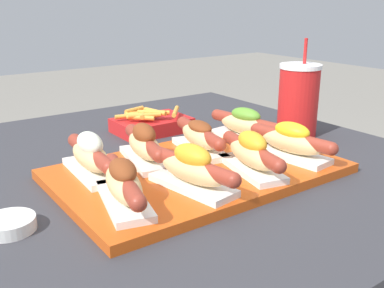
% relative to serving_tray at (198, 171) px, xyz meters
% --- Properties ---
extents(serving_tray, '(0.53, 0.34, 0.02)m').
position_rel_serving_tray_xyz_m(serving_tray, '(0.00, 0.00, 0.00)').
color(serving_tray, '#CC4C14').
rests_on(serving_tray, patio_table).
extents(hot_dog_0, '(0.10, 0.20, 0.07)m').
position_rel_serving_tray_xyz_m(hot_dog_0, '(-0.19, -0.07, 0.04)').
color(hot_dog_0, white).
rests_on(hot_dog_0, serving_tray).
extents(hot_dog_1, '(0.09, 0.20, 0.08)m').
position_rel_serving_tray_xyz_m(hot_dog_1, '(-0.07, -0.08, 0.04)').
color(hot_dog_1, white).
rests_on(hot_dog_1, serving_tray).
extents(hot_dog_2, '(0.09, 0.20, 0.08)m').
position_rel_serving_tray_xyz_m(hot_dog_2, '(0.07, -0.08, 0.04)').
color(hot_dog_2, white).
rests_on(hot_dog_2, serving_tray).
extents(hot_dog_3, '(0.08, 0.20, 0.07)m').
position_rel_serving_tray_xyz_m(hot_dog_3, '(0.18, -0.07, 0.04)').
color(hot_dog_3, white).
rests_on(hot_dog_3, serving_tray).
extents(hot_dog_4, '(0.07, 0.20, 0.08)m').
position_rel_serving_tray_xyz_m(hot_dog_4, '(-0.18, 0.08, 0.04)').
color(hot_dog_4, white).
rests_on(hot_dog_4, serving_tray).
extents(hot_dog_5, '(0.09, 0.20, 0.08)m').
position_rel_serving_tray_xyz_m(hot_dog_5, '(-0.07, 0.08, 0.04)').
color(hot_dog_5, white).
rests_on(hot_dog_5, serving_tray).
extents(hot_dog_6, '(0.09, 0.20, 0.07)m').
position_rel_serving_tray_xyz_m(hot_dog_6, '(0.05, 0.07, 0.04)').
color(hot_dog_6, white).
rests_on(hot_dog_6, serving_tray).
extents(hot_dog_7, '(0.08, 0.20, 0.07)m').
position_rel_serving_tray_xyz_m(hot_dog_7, '(0.19, 0.08, 0.04)').
color(hot_dog_7, white).
rests_on(hot_dog_7, serving_tray).
extents(sauce_bowl, '(0.08, 0.08, 0.02)m').
position_rel_serving_tray_xyz_m(sauce_bowl, '(-0.35, -0.01, 0.00)').
color(sauce_bowl, silver).
rests_on(sauce_bowl, patio_table).
extents(drink_cup, '(0.10, 0.10, 0.24)m').
position_rel_serving_tray_xyz_m(drink_cup, '(0.36, 0.08, 0.08)').
color(drink_cup, red).
rests_on(drink_cup, patio_table).
extents(fries_basket, '(0.18, 0.13, 0.06)m').
position_rel_serving_tray_xyz_m(fries_basket, '(0.08, 0.31, 0.01)').
color(fries_basket, red).
rests_on(fries_basket, patio_table).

